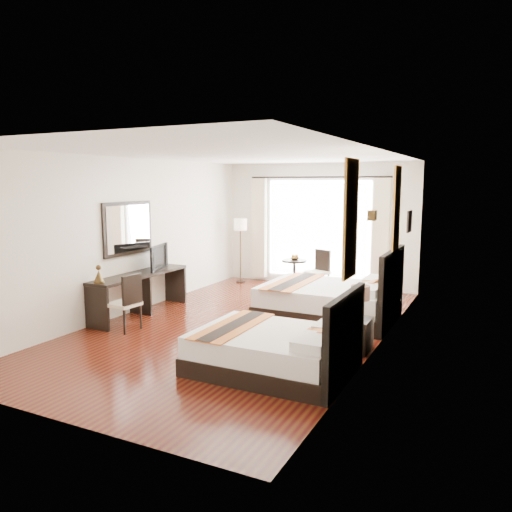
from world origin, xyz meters
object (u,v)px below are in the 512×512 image
at_px(television, 155,257).
at_px(floor_lamp, 240,229).
at_px(bed_far, 332,300).
at_px(fruit_bowl, 295,259).
at_px(console_desk, 140,294).
at_px(bed_near, 277,349).
at_px(window_chair, 317,279).
at_px(nightstand, 356,335).
at_px(desk_chair, 125,313).
at_px(side_table, 294,274).
at_px(vase, 354,314).
at_px(table_lamp, 360,295).

xyz_separation_m(television, floor_lamp, (0.21, 2.97, 0.29)).
distance_m(bed_far, fruit_bowl, 2.60).
xyz_separation_m(console_desk, television, (0.02, 0.43, 0.61)).
relative_size(bed_near, window_chair, 2.14).
bearing_deg(bed_near, floor_lamp, 122.71).
bearing_deg(nightstand, desk_chair, -169.43).
distance_m(bed_near, nightstand, 1.38).
bearing_deg(desk_chair, side_table, -101.44).
xyz_separation_m(console_desk, side_table, (1.63, 3.33, -0.05)).
xyz_separation_m(vase, fruit_bowl, (-2.38, 3.71, 0.10)).
bearing_deg(side_table, vase, -57.21).
distance_m(floor_lamp, side_table, 1.70).
height_order(vase, desk_chair, desk_chair).
relative_size(console_desk, television, 2.70).
height_order(vase, floor_lamp, floor_lamp).
bearing_deg(table_lamp, bed_far, 121.50).
bearing_deg(nightstand, fruit_bowl, 123.69).
height_order(bed_far, console_desk, bed_far).
height_order(bed_far, desk_chair, bed_far).
bearing_deg(console_desk, side_table, 63.92).
relative_size(table_lamp, side_table, 0.66).
bearing_deg(bed_near, desk_chair, 169.65).
distance_m(television, fruit_bowl, 3.34).
bearing_deg(window_chair, table_lamp, 48.20).
relative_size(nightstand, fruit_bowl, 2.24).
bearing_deg(table_lamp, television, 171.99).
bearing_deg(television, bed_far, -91.98).
relative_size(table_lamp, television, 0.52).
distance_m(bed_near, side_table, 5.04).
distance_m(nightstand, window_chair, 3.89).
bearing_deg(console_desk, television, 87.31).
xyz_separation_m(console_desk, desk_chair, (0.42, -0.89, -0.10)).
distance_m(side_table, window_chair, 0.60).
bearing_deg(fruit_bowl, floor_lamp, 177.40).
relative_size(bed_near, table_lamp, 4.58).
bearing_deg(vase, table_lamp, 86.79).
relative_size(table_lamp, floor_lamp, 0.28).
relative_size(vase, fruit_bowl, 0.66).
bearing_deg(bed_far, desk_chair, -142.06).
bearing_deg(vase, fruit_bowl, 122.69).
xyz_separation_m(bed_far, vase, (0.84, -1.63, 0.24)).
distance_m(bed_far, vase, 1.85).
bearing_deg(fruit_bowl, television, -119.10).
xyz_separation_m(bed_near, vase, (0.69, 1.05, 0.29)).
height_order(console_desk, television, television).
xyz_separation_m(console_desk, floor_lamp, (0.23, 3.40, 0.90)).
height_order(desk_chair, floor_lamp, floor_lamp).
height_order(vase, console_desk, console_desk).
distance_m(nightstand, vase, 0.37).
xyz_separation_m(bed_far, table_lamp, (0.86, -1.40, 0.46)).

